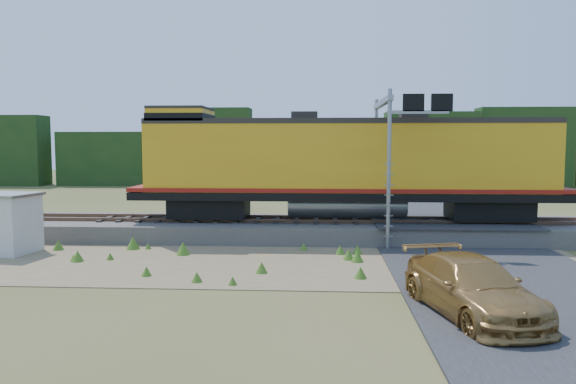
# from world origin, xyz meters

# --- Properties ---
(ground) EXTENTS (140.00, 140.00, 0.00)m
(ground) POSITION_xyz_m (0.00, 0.00, 0.00)
(ground) COLOR #475123
(ground) RESTS_ON ground
(ballast) EXTENTS (70.00, 5.00, 0.80)m
(ballast) POSITION_xyz_m (0.00, 6.00, 0.40)
(ballast) COLOR slate
(ballast) RESTS_ON ground
(rails) EXTENTS (70.00, 1.54, 0.16)m
(rails) POSITION_xyz_m (0.00, 6.00, 0.88)
(rails) COLOR brown
(rails) RESTS_ON ballast
(dirt_shoulder) EXTENTS (26.00, 8.00, 0.03)m
(dirt_shoulder) POSITION_xyz_m (-2.00, 0.50, 0.01)
(dirt_shoulder) COLOR #8C7754
(dirt_shoulder) RESTS_ON ground
(road) EXTENTS (7.00, 66.00, 0.86)m
(road) POSITION_xyz_m (7.00, 0.74, 0.09)
(road) COLOR #38383A
(road) RESTS_ON ground
(tree_line_north) EXTENTS (130.00, 3.00, 6.50)m
(tree_line_north) POSITION_xyz_m (0.00, 38.00, 3.07)
(tree_line_north) COLOR #193814
(tree_line_north) RESTS_ON ground
(weed_clumps) EXTENTS (15.00, 6.20, 0.56)m
(weed_clumps) POSITION_xyz_m (-3.50, 0.10, 0.00)
(weed_clumps) COLOR #467421
(weed_clumps) RESTS_ON ground
(locomotive) EXTENTS (19.69, 3.00, 5.08)m
(locomotive) POSITION_xyz_m (2.04, 6.00, 3.47)
(locomotive) COLOR black
(locomotive) RESTS_ON rails
(shed) EXTENTS (2.31, 2.31, 2.41)m
(shed) POSITION_xyz_m (-11.28, 1.55, 1.22)
(shed) COLOR silver
(shed) RESTS_ON ground
(signal_gantry) EXTENTS (2.61, 6.20, 6.58)m
(signal_gantry) POSITION_xyz_m (4.21, 5.35, 4.97)
(signal_gantry) COLOR gray
(signal_gantry) RESTS_ON ground
(car) EXTENTS (3.24, 5.44, 1.48)m
(car) POSITION_xyz_m (5.00, -5.55, 0.74)
(car) COLOR #A67A3D
(car) RESTS_ON ground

